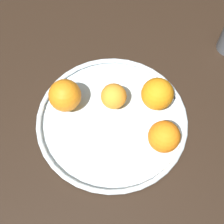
% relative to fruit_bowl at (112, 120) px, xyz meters
% --- Properties ---
extents(ground_plane, '(1.55, 1.55, 0.04)m').
position_rel_fruit_bowl_xyz_m(ground_plane, '(0.00, 0.00, -0.03)').
color(ground_plane, black).
extents(fruit_bowl, '(0.36, 0.36, 0.02)m').
position_rel_fruit_bowl_xyz_m(fruit_bowl, '(0.00, 0.00, 0.00)').
color(fruit_bowl, silver).
rests_on(fruit_bowl, ground_plane).
extents(orange_center, '(0.07, 0.07, 0.07)m').
position_rel_fruit_bowl_xyz_m(orange_center, '(0.04, 0.13, 0.04)').
color(orange_center, orange).
rests_on(orange_center, fruit_bowl).
extents(orange_back_right, '(0.06, 0.06, 0.06)m').
position_rel_fruit_bowl_xyz_m(orange_back_right, '(-0.04, -0.01, 0.04)').
color(orange_back_right, orange).
rests_on(orange_back_right, fruit_bowl).
extents(orange_back_left, '(0.08, 0.08, 0.08)m').
position_rel_fruit_bowl_xyz_m(orange_back_left, '(-0.07, 0.09, 0.05)').
color(orange_back_left, orange).
rests_on(orange_back_left, fruit_bowl).
extents(orange_front_right, '(0.08, 0.08, 0.08)m').
position_rel_fruit_bowl_xyz_m(orange_front_right, '(-0.01, -0.12, 0.05)').
color(orange_front_right, orange).
rests_on(orange_front_right, fruit_bowl).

